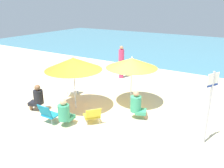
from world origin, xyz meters
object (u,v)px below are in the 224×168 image
Objects in this scene: umbrella_yellow at (132,63)px; beach_chair_b at (73,87)px; beach_chair_c at (48,113)px; umbrella_orange at (73,64)px; person_d at (137,105)px; person_c at (65,112)px; beach_chair_a at (92,115)px; person_b at (121,62)px; warning_sign at (210,99)px; person_a at (37,97)px.

umbrella_yellow reaches higher than beach_chair_b.
beach_chair_c is (-1.53, -2.77, -1.26)m from umbrella_yellow.
umbrella_orange is at bearing -137.11° from umbrella_yellow.
person_d is (2.24, 1.84, 0.12)m from beach_chair_c.
person_d is at bearing 56.35° from beach_chair_b.
person_c reaches higher than beach_chair_b.
beach_chair_a is 0.43× the size of person_b.
person_c is at bearing -133.57° from warning_sign.
beach_chair_b is (-2.49, -0.44, -1.29)m from umbrella_yellow.
beach_chair_b is 0.97× the size of beach_chair_c.
beach_chair_c is 1.16m from person_a.
person_d reaches higher than beach_chair_b.
warning_sign is at bearing -23.03° from umbrella_yellow.
person_b reaches higher than person_a.
person_a is at bearing -140.84° from umbrella_orange.
umbrella_yellow is at bearing 74.96° from beach_chair_b.
beach_chair_a is at bearing -26.06° from umbrella_orange.
person_d reaches higher than beach_chair_c.
person_c is at bearing 79.21° from beach_chair_a.
person_a is 0.48× the size of warning_sign.
beach_chair_b is at bearing -169.94° from umbrella_yellow.
umbrella_yellow is 2.79× the size of beach_chair_c.
umbrella_yellow is 2.66× the size of beach_chair_a.
warning_sign reaches higher than person_a.
umbrella_orange is (-1.53, -1.42, 0.07)m from umbrella_yellow.
umbrella_yellow is 2.87× the size of beach_chair_b.
warning_sign reaches higher than umbrella_yellow.
person_a is at bearing 64.01° from beach_chair_c.
umbrella_yellow reaches higher than beach_chair_a.
beach_chair_b is 1.84m from person_a.
umbrella_orange is 1.20× the size of person_b.
warning_sign is (5.43, -0.81, 0.99)m from beach_chair_b.
beach_chair_a is 0.73× the size of person_a.
beach_chair_c is (-1.20, -0.75, 0.06)m from beach_chair_a.
beach_chair_a is 0.77× the size of person_c.
umbrella_orange is 3.04× the size of beach_chair_b.
person_b is at bearing 144.64° from beach_chair_b.
beach_chair_b is at bearing 3.50° from beach_chair_a.
beach_chair_a is 0.88m from person_c.
beach_chair_c is (0.95, -2.32, 0.03)m from beach_chair_b.
beach_chair_c is at bearing -161.28° from person_d.
umbrella_orange is 2.04× the size of person_a.
beach_chair_a is 0.73× the size of person_d.
beach_chair_c is 0.70× the size of person_d.
person_a is (-1.04, -0.84, -1.19)m from umbrella_orange.
umbrella_orange is 2.81× the size of beach_chair_a.
umbrella_yellow is 0.94× the size of umbrella_orange.
umbrella_yellow is 3.40m from beach_chair_c.
person_c is (0.93, -5.20, -0.40)m from person_b.
warning_sign is at bearing 170.08° from person_a.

